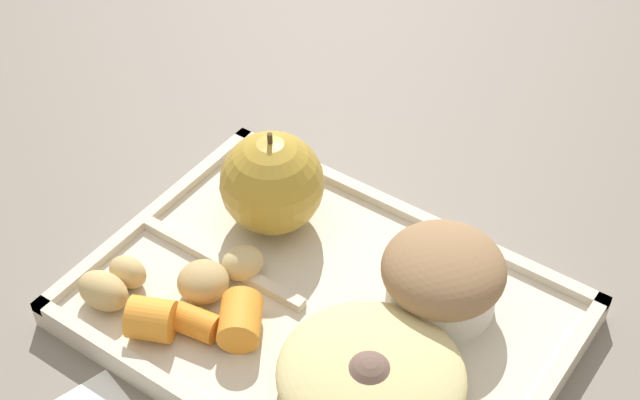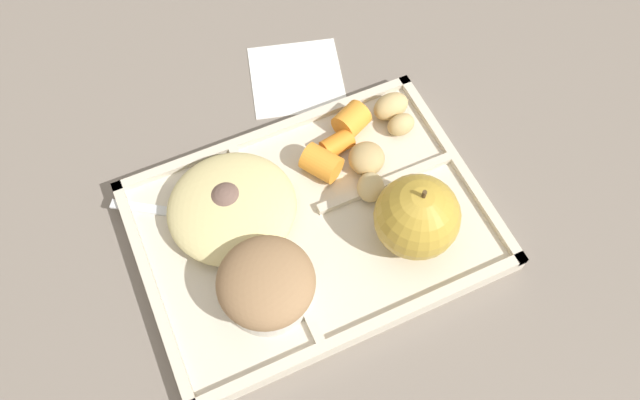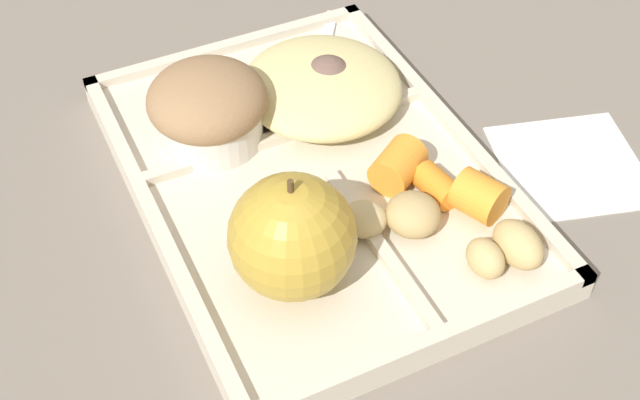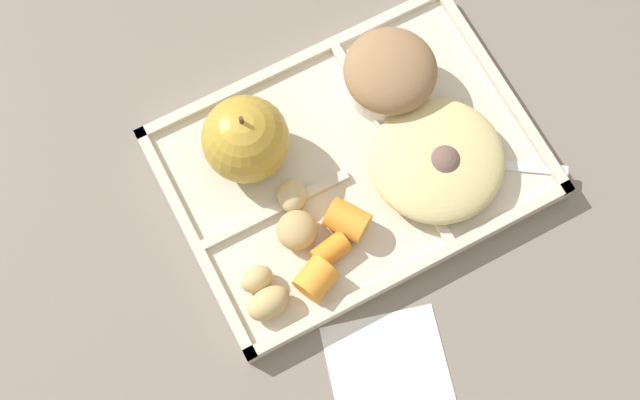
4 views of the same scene
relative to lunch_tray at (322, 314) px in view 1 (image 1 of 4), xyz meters
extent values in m
plane|color=slate|center=(0.00, 0.00, -0.01)|extent=(6.00, 6.00, 0.00)
cube|color=beige|center=(0.00, 0.00, 0.00)|extent=(0.31, 0.23, 0.01)
cube|color=beige|center=(0.00, 0.11, 0.01)|extent=(0.31, 0.01, 0.01)
cube|color=beige|center=(-0.15, 0.00, 0.01)|extent=(0.01, 0.23, 0.01)
cube|color=beige|center=(0.04, 0.00, 0.01)|extent=(0.01, 0.21, 0.01)
cube|color=beige|center=(-0.08, -0.01, 0.01)|extent=(0.14, 0.01, 0.01)
sphere|color=#B79333|center=(-0.08, 0.05, 0.04)|extent=(0.07, 0.07, 0.07)
cylinder|color=#4C381E|center=(-0.08, 0.05, 0.08)|extent=(0.00, 0.00, 0.01)
cylinder|color=silver|center=(0.06, 0.05, 0.02)|extent=(0.07, 0.07, 0.02)
ellipsoid|color=#93704C|center=(0.06, 0.05, 0.04)|extent=(0.08, 0.08, 0.04)
cylinder|color=orange|center=(-0.08, -0.08, 0.02)|extent=(0.04, 0.04, 0.03)
cylinder|color=orange|center=(-0.03, -0.05, 0.02)|extent=(0.04, 0.04, 0.03)
cylinder|color=orange|center=(-0.05, -0.06, 0.02)|extent=(0.03, 0.02, 0.02)
ellipsoid|color=tan|center=(-0.07, -0.04, 0.02)|extent=(0.05, 0.05, 0.03)
ellipsoid|color=tan|center=(-0.12, -0.06, 0.02)|extent=(0.03, 0.02, 0.02)
ellipsoid|color=tan|center=(-0.06, -0.01, 0.02)|extent=(0.04, 0.04, 0.02)
ellipsoid|color=tan|center=(-0.12, -0.08, 0.02)|extent=(0.04, 0.03, 0.03)
ellipsoid|color=#D6C684|center=(0.06, -0.04, 0.02)|extent=(0.12, 0.11, 0.03)
sphere|color=#755B4C|center=(0.07, -0.03, 0.02)|extent=(0.03, 0.03, 0.03)
sphere|color=brown|center=(0.06, -0.04, 0.02)|extent=(0.04, 0.04, 0.04)
cylinder|color=silver|center=(0.06, -0.02, 0.01)|extent=(0.02, 0.02, 0.00)
cylinder|color=silver|center=(0.06, -0.03, 0.01)|extent=(0.02, 0.02, 0.00)
cylinder|color=silver|center=(0.05, -0.03, 0.01)|extent=(0.02, 0.02, 0.00)
camera|label=1|loc=(0.24, -0.34, 0.50)|focal=53.83mm
camera|label=2|loc=(0.09, 0.22, 0.51)|focal=34.09mm
camera|label=3|loc=(-0.37, 0.17, 0.41)|focal=48.49mm
camera|label=4|loc=(-0.15, -0.22, 0.71)|focal=48.29mm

